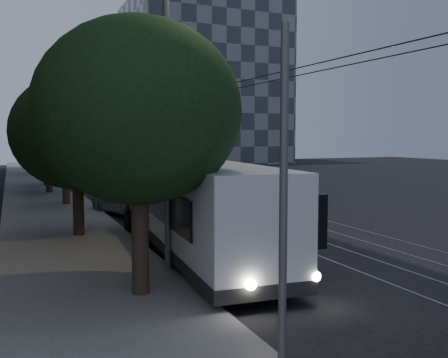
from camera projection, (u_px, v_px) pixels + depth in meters
The scene contains 19 objects.
ground at pixel (272, 241), 19.82m from camera, with size 120.00×120.00×0.00m, color black.
sidewalk at pixel (42, 194), 35.19m from camera, with size 5.00×90.00×0.15m, color slate.
tram_rails at pixel (177, 189), 39.12m from camera, with size 4.52×90.00×0.02m.
overhead_wires at pixel (78, 145), 35.88m from camera, with size 2.23×90.00×6.00m.
building_distant_right at pixel (203, 84), 76.20m from camera, with size 22.00×18.00×24.00m, color #363B45.
trolleybus at pixel (193, 205), 17.51m from camera, with size 3.49×12.80×5.63m.
pickup_silver at pixel (135, 200), 26.29m from camera, with size 2.56×5.54×1.54m, color #AAABB2.
car_white_a at pixel (112, 188), 32.78m from camera, with size 1.67×4.15×1.41m, color #B1B0B4.
car_white_b at pixel (92, 179), 40.39m from camera, with size 1.94×4.78×1.39m, color silver.
car_white_c at pixel (96, 175), 43.43m from camera, with size 1.53×4.38×1.44m, color #B1B1B5.
car_white_d at pixel (82, 174), 46.03m from camera, with size 1.54×3.83×1.30m, color silver.
tree_0 at pixel (138, 112), 12.40m from camera, with size 5.18×5.18×7.12m.
tree_1 at pixel (77, 132), 19.97m from camera, with size 5.16×5.16×6.65m.
tree_2 at pixel (65, 137), 29.28m from camera, with size 4.63×4.63×6.20m.
tree_3 at pixel (48, 138), 35.23m from camera, with size 4.43×4.43×6.00m.
tree_4 at pixel (45, 136), 40.34m from camera, with size 4.55×4.55×6.18m.
tree_5 at pixel (41, 136), 52.40m from camera, with size 4.87×4.87×6.37m.
streetlamp_near at pixel (180, 51), 14.65m from camera, with size 2.67×0.44×11.18m.
streetlamp_far at pixel (76, 115), 35.59m from camera, with size 2.28×0.44×9.34m.
Camera 1 is at (-9.46, -17.19, 4.19)m, focal length 40.00 mm.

